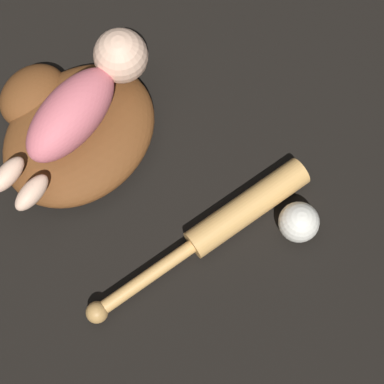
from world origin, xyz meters
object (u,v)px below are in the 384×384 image
Objects in this scene: baby_figure at (84,100)px; baseball at (299,222)px; baseball_bat at (225,223)px; baseball_glove at (72,128)px.

baseball is (-0.03, -0.44, -0.09)m from baby_figure.
baseball_bat is at bearing -104.38° from baby_figure.
baseball_bat is (-0.08, -0.31, -0.10)m from baby_figure.
baby_figure reaches higher than baseball_glove.
baseball_bat is (-0.05, -0.34, -0.02)m from baseball_glove.
baby_figure is 0.89× the size of baseball_bat.
baseball_glove reaches higher than baseball.
baby_figure is 0.45m from baseball.
baby_figure is at bearing 86.58° from baseball.
baseball_glove is 0.10m from baby_figure.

